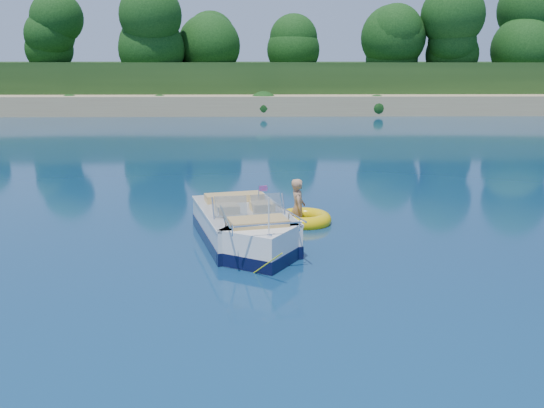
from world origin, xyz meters
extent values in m
plane|color=#091F41|center=(0.00, 0.00, 0.00)|extent=(160.00, 160.00, 0.00)
cube|color=tan|center=(0.00, 38.00, 0.50)|extent=(170.00, 8.00, 2.00)
cube|color=black|center=(0.00, 65.00, 1.00)|extent=(170.00, 56.00, 6.00)
cylinder|color=#332011|center=(-18.00, 40.50, 3.10)|extent=(0.44, 0.44, 3.20)
sphere|color=black|center=(-18.00, 40.50, 6.14)|extent=(5.28, 5.28, 5.28)
cylinder|color=#332011|center=(0.00, 42.00, 3.30)|extent=(0.44, 0.44, 3.60)
sphere|color=black|center=(0.00, 42.00, 6.72)|extent=(5.94, 5.94, 5.94)
cylinder|color=#332011|center=(20.00, 40.00, 2.80)|extent=(0.44, 0.44, 2.60)
sphere|color=black|center=(20.00, 40.00, 5.27)|extent=(4.29, 4.29, 4.29)
cube|color=white|center=(-0.31, 1.67, 0.28)|extent=(2.63, 3.81, 0.96)
cube|color=white|center=(0.09, 0.08, 0.28)|extent=(1.77, 1.77, 0.96)
cube|color=black|center=(-0.31, 1.67, 0.15)|extent=(2.67, 3.85, 0.27)
cube|color=black|center=(0.09, 0.08, 0.15)|extent=(1.81, 1.81, 0.27)
cube|color=tan|center=(-0.38, 1.94, 0.55)|extent=(2.02, 2.71, 0.09)
cube|color=white|center=(-0.31, 1.67, 0.73)|extent=(2.67, 3.82, 0.05)
cube|color=black|center=(-0.78, 3.51, 0.32)|extent=(0.57, 0.44, 0.82)
cube|color=#8C9EA5|center=(-0.55, 0.95, 1.00)|extent=(0.74, 0.32, 0.44)
cube|color=#8C9EA5|center=(0.24, 1.15, 1.00)|extent=(0.75, 0.49, 0.44)
cube|color=tan|center=(-0.66, 1.35, 0.76)|extent=(0.61, 0.61, 0.37)
cube|color=tan|center=(0.14, 1.55, 0.76)|extent=(0.61, 0.61, 0.37)
cube|color=tan|center=(-0.54, 2.56, 0.76)|extent=(1.51, 0.84, 0.35)
cube|color=tan|center=(0.05, 0.25, 0.74)|extent=(1.34, 0.96, 0.31)
cylinder|color=white|center=(0.26, -0.59, 1.15)|extent=(0.03, 0.03, 0.78)
cube|color=#F81B35|center=(0.16, 1.13, 1.36)|extent=(0.20, 0.06, 0.13)
cube|color=silver|center=(0.28, -0.64, 0.79)|extent=(0.10, 0.08, 0.05)
cylinder|color=yellow|center=(0.22, -0.98, 0.32)|extent=(0.58, 0.83, 0.70)
torus|color=yellow|center=(1.23, 3.19, 0.10)|extent=(1.87, 1.87, 0.39)
torus|color=red|center=(1.23, 3.19, 0.12)|extent=(1.54, 1.54, 0.13)
imported|color=tan|center=(1.08, 3.24, 0.00)|extent=(0.43, 0.89, 1.72)
camera|label=1|loc=(0.07, -12.09, 4.14)|focal=40.00mm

